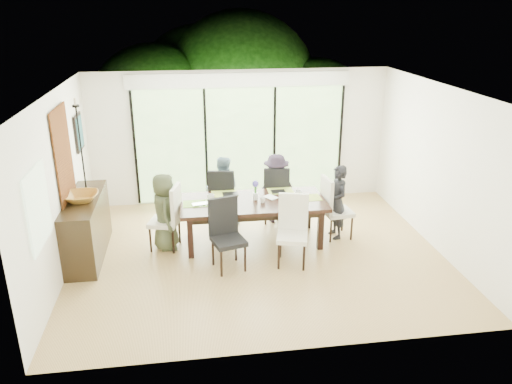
{
  "coord_description": "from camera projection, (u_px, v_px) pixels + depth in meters",
  "views": [
    {
      "loc": [
        -1.09,
        -7.3,
        3.89
      ],
      "look_at": [
        0.0,
        0.25,
        1.0
      ],
      "focal_mm": 35.0,
      "sensor_mm": 36.0,
      "label": 1
    }
  ],
  "objects": [
    {
      "name": "book",
      "position": [
        267.0,
        198.0,
        8.51
      ],
      "size": [
        0.26,
        0.28,
        0.02
      ],
      "primitive_type": "imported",
      "rotation": [
        0.0,
        0.0,
        0.58
      ],
      "color": "white",
      "rests_on": "table_top"
    },
    {
      "name": "foliage_mid",
      "position": [
        241.0,
        89.0,
        13.07
      ],
      "size": [
        4.0,
        4.0,
        4.0
      ],
      "primitive_type": "sphere",
      "color": "#14380F",
      "rests_on": "ground"
    },
    {
      "name": "laptop",
      "position": [
        203.0,
        205.0,
        8.22
      ],
      "size": [
        0.37,
        0.27,
        0.03
      ],
      "primitive_type": "imported",
      "rotation": [
        0.0,
        0.0,
        0.17
      ],
      "color": "silver",
      "rests_on": "table_top"
    },
    {
      "name": "art_frame",
      "position": [
        79.0,
        132.0,
        8.84
      ],
      "size": [
        0.03,
        0.55,
        0.65
      ],
      "primitive_type": "cube",
      "color": "black",
      "rests_on": "wall_left"
    },
    {
      "name": "platter_base",
      "position": [
        222.0,
        208.0,
        8.07
      ],
      "size": [
        0.27,
        0.27,
        0.02
      ],
      "primitive_type": "cube",
      "color": "white",
      "rests_on": "table_top"
    },
    {
      "name": "wall_right",
      "position": [
        439.0,
        168.0,
        8.21
      ],
      "size": [
        0.02,
        5.0,
        2.7
      ],
      "primitive_type": "cube",
      "color": "white",
      "rests_on": "floor"
    },
    {
      "name": "floor",
      "position": [
        258.0,
        254.0,
        8.28
      ],
      "size": [
        6.0,
        5.0,
        0.01
      ],
      "primitive_type": "cube",
      "color": "olive",
      "rests_on": "ground"
    },
    {
      "name": "hyacinth_stems",
      "position": [
        255.0,
        189.0,
        8.42
      ],
      "size": [
        0.04,
        0.04,
        0.16
      ],
      "primitive_type": "cylinder",
      "color": "#337226",
      "rests_on": "table_top"
    },
    {
      "name": "table_apron",
      "position": [
        253.0,
        207.0,
        8.47
      ],
      "size": [
        2.25,
        0.92,
        0.1
      ],
      "primitive_type": "cube",
      "color": "black",
      "rests_on": "floor"
    },
    {
      "name": "deck",
      "position": [
        236.0,
        187.0,
        11.45
      ],
      "size": [
        6.0,
        1.8,
        0.1
      ],
      "primitive_type": "cube",
      "color": "brown",
      "rests_on": "ground"
    },
    {
      "name": "placemat_paper",
      "position": [
        222.0,
        209.0,
        8.08
      ],
      "size": [
        0.45,
        0.33,
        0.01
      ],
      "primitive_type": "cube",
      "color": "white",
      "rests_on": "table_top"
    },
    {
      "name": "side_window",
      "position": [
        38.0,
        207.0,
        6.24
      ],
      "size": [
        0.02,
        0.9,
        1.0
      ],
      "primitive_type": "cube",
      "color": "#8CAD7F",
      "rests_on": "wall_left"
    },
    {
      "name": "bowl",
      "position": [
        81.0,
        197.0,
        7.78
      ],
      "size": [
        0.53,
        0.53,
        0.13
      ],
      "primitive_type": "imported",
      "color": "#986421",
      "rests_on": "sideboard"
    },
    {
      "name": "tapestry",
      "position": [
        63.0,
        156.0,
        7.65
      ],
      "size": [
        0.02,
        1.0,
        1.5
      ],
      "primitive_type": "cube",
      "color": "brown",
      "rests_on": "wall_left"
    },
    {
      "name": "table_leg_br",
      "position": [
        308.0,
        210.0,
        9.12
      ],
      "size": [
        0.09,
        0.09,
        0.7
      ],
      "primitive_type": "cube",
      "color": "black",
      "rests_on": "floor"
    },
    {
      "name": "mullion_d",
      "position": [
        340.0,
        141.0,
        10.42
      ],
      "size": [
        0.05,
        0.04,
        2.3
      ],
      "primitive_type": "cube",
      "color": "black",
      "rests_on": "wall_back"
    },
    {
      "name": "cup_b",
      "position": [
        263.0,
        200.0,
        8.34
      ],
      "size": [
        0.12,
        0.12,
        0.09
      ],
      "primitive_type": "imported",
      "rotation": [
        0.0,
        0.0,
        1.75
      ],
      "color": "white",
      "rests_on": "table_top"
    },
    {
      "name": "chair_far_right",
      "position": [
        276.0,
        193.0,
        9.36
      ],
      "size": [
        0.53,
        0.53,
        1.12
      ],
      "primitive_type": null,
      "rotation": [
        0.0,
        0.0,
        3.01
      ],
      "color": "black",
      "rests_on": "floor"
    },
    {
      "name": "platter_snacks",
      "position": [
        222.0,
        207.0,
        8.07
      ],
      "size": [
        0.2,
        0.2,
        0.01
      ],
      "primitive_type": "cube",
      "color": "orange",
      "rests_on": "table_top"
    },
    {
      "name": "chair_far_left",
      "position": [
        223.0,
        195.0,
        9.23
      ],
      "size": [
        0.54,
        0.54,
        1.12
      ],
      "primitive_type": null,
      "rotation": [
        0.0,
        0.0,
        2.97
      ],
      "color": "black",
      "rests_on": "floor"
    },
    {
      "name": "wall_front",
      "position": [
        292.0,
        250.0,
        5.48
      ],
      "size": [
        6.0,
        0.02,
        2.7
      ],
      "primitive_type": "cube",
      "color": "white",
      "rests_on": "floor"
    },
    {
      "name": "person_far_right",
      "position": [
        276.0,
        188.0,
        9.31
      ],
      "size": [
        0.65,
        0.45,
        1.32
      ],
      "primitive_type": "imported",
      "rotation": [
        0.0,
        0.0,
        3.25
      ],
      "color": "#251C2A",
      "rests_on": "floor"
    },
    {
      "name": "cup_a",
      "position": [
        211.0,
        197.0,
        8.46
      ],
      "size": [
        0.15,
        0.15,
        0.1
      ],
      "primitive_type": "imported",
      "rotation": [
        0.0,
        0.0,
        0.25
      ],
      "color": "white",
      "rests_on": "table_top"
    },
    {
      "name": "foliage_left",
      "position": [
        156.0,
        109.0,
        12.35
      ],
      "size": [
        3.2,
        3.2,
        3.2
      ],
      "primitive_type": "sphere",
      "color": "#14380F",
      "rests_on": "ground"
    },
    {
      "name": "tablet_far_r",
      "position": [
        278.0,
        191.0,
        8.82
      ],
      "size": [
        0.25,
        0.17,
        0.01
      ],
      "primitive_type": "cube",
      "color": "black",
      "rests_on": "table_top"
    },
    {
      "name": "placemat_left",
      "position": [
        197.0,
        204.0,
        8.3
      ],
      "size": [
        0.45,
        0.33,
        0.01
      ],
      "primitive_type": "cube",
      "color": "#78AC3D",
      "rests_on": "table_top"
    },
    {
      "name": "placemat_far_l",
      "position": [
        224.0,
        194.0,
        8.74
      ],
      "size": [
        0.45,
        0.33,
        0.01
      ],
      "primitive_type": "cube",
      "color": "#A7BC43",
      "rests_on": "table_top"
    },
    {
      "name": "wall_back",
      "position": [
        240.0,
        137.0,
        10.13
      ],
      "size": [
        6.0,
        0.02,
        2.7
      ],
      "primitive_type": "cube",
      "color": "white",
      "rests_on": "floor"
    },
    {
      "name": "sideboard",
      "position": [
        87.0,
        227.0,
        8.07
      ],
      "size": [
        0.5,
        1.77,
        1.0
      ],
      "primitive_type": "cube",
      "color": "black",
      "rests_on": "floor"
    },
    {
      "name": "table_top",
      "position": [
        253.0,
        202.0,
        8.44
      ],
      "size": [
        2.45,
        1.12,
        0.06
      ],
      "primitive_type": "cube",
      "color": "black",
      "rests_on": "floor"
    },
    {
      "name": "candlestick_base",
      "position": [
        86.0,
        190.0,
        8.21
      ],
      "size": [
        0.11,
        0.11,
        0.04
      ],
      "primitive_type": "cylinder",
      "color": "black",
      "rests_on": "sideboard"
    },
    {
      "name": "hyacinth_blooms",
      "position": [
        255.0,
        184.0,
        8.38
      ],
      "size": [
        0.11,
        0.11,
        0.11
      ],
      "primitive_type": "sphere",
      "color": "#584BBC",
      "rests_on": "table_top"
    },
    {
      "name": "rail_top",
      "position": [
        233.0,
        152.0,
        11.98
      ],
      "size": [
        6.0,
        0.08,
        0.06
      ],
      "primitive_type": "cube",
      "color": "#503D22",
      "rests_on": "deck"
    },
    {
      "name": "candlestick_pan",
      "position": [
        76.0,
        106.0,
        7.72
      ],
      "size": [
        0.11,
        0.11,
        0.03
      ],
      "primitive_type": "cylinder",
      "color": "black",
      "rests_on": "sideboard"
    },
    {
      "name": "blinds_header",
      "position": [
        240.0,
        80.0,
        9.68
      ],
      "size": [
        4.4,
        0.06,
        0.28
      ],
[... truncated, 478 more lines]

